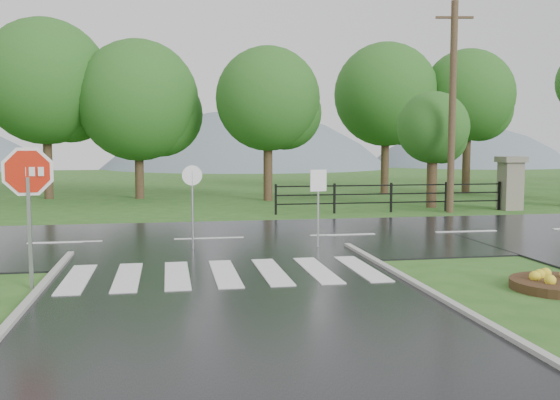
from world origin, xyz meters
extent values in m
plane|color=#2C5B1E|center=(0.00, 0.00, 0.00)|extent=(120.00, 120.00, 0.00)
cube|color=black|center=(0.00, 10.00, 0.00)|extent=(90.00, 8.00, 0.04)
cube|color=silver|center=(-3.00, 5.00, 0.06)|extent=(0.50, 2.80, 0.02)
cube|color=silver|center=(-2.00, 5.00, 0.06)|extent=(0.50, 2.80, 0.02)
cube|color=silver|center=(-1.00, 5.00, 0.06)|extent=(0.50, 2.80, 0.02)
cube|color=silver|center=(0.00, 5.00, 0.06)|extent=(0.50, 2.80, 0.02)
cube|color=silver|center=(1.00, 5.00, 0.06)|extent=(0.50, 2.80, 0.02)
cube|color=silver|center=(2.00, 5.00, 0.06)|extent=(0.50, 2.80, 0.02)
cube|color=silver|center=(3.00, 5.00, 0.06)|extent=(0.50, 2.80, 0.02)
cube|color=gray|center=(13.00, 16.00, 1.00)|extent=(0.80, 0.80, 2.00)
cube|color=#6B6659|center=(13.00, 16.00, 2.12)|extent=(1.00, 1.00, 0.24)
cube|color=black|center=(7.75, 16.00, 0.40)|extent=(9.50, 0.05, 0.05)
cube|color=black|center=(7.75, 16.00, 0.75)|extent=(9.50, 0.05, 0.05)
cube|color=black|center=(7.75, 16.00, 1.10)|extent=(9.50, 0.05, 0.05)
cube|color=black|center=(3.00, 16.00, 0.60)|extent=(0.08, 0.08, 1.20)
cube|color=black|center=(12.50, 16.00, 0.60)|extent=(0.08, 0.08, 1.20)
sphere|color=slate|center=(8.00, 65.00, -17.28)|extent=(48.00, 48.00, 48.00)
sphere|color=slate|center=(36.00, 65.00, -12.96)|extent=(36.00, 36.00, 36.00)
cube|color=#939399|center=(-3.77, 4.52, 1.07)|extent=(0.06, 0.06, 2.15)
cylinder|color=white|center=(-3.77, 4.53, 2.26)|extent=(1.28, 0.23, 1.29)
cylinder|color=red|center=(-3.77, 4.52, 2.26)|extent=(1.11, 0.22, 1.12)
cylinder|color=#332111|center=(6.16, 2.64, 0.09)|extent=(1.77, 1.77, 0.18)
cube|color=#939399|center=(2.75, 7.99, 0.99)|extent=(0.04, 0.04, 1.97)
cube|color=white|center=(2.75, 7.97, 1.82)|extent=(0.46, 0.12, 0.57)
cylinder|color=#939399|center=(-0.54, 8.26, 1.04)|extent=(0.06, 0.06, 2.07)
cylinder|color=white|center=(-0.54, 8.24, 1.97)|extent=(0.52, 0.07, 0.52)
cylinder|color=#473523|center=(10.07, 15.50, 4.19)|extent=(0.28, 0.28, 8.38)
cube|color=brown|center=(10.07, 15.50, 7.73)|extent=(1.48, 0.34, 0.09)
cylinder|color=#3D2B1C|center=(10.16, 17.50, 1.45)|extent=(0.43, 0.43, 2.89)
sphere|color=#21571B|center=(10.16, 17.50, 3.47)|extent=(3.10, 3.10, 3.10)
camera|label=1|loc=(-1.16, -7.95, 2.79)|focal=40.00mm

